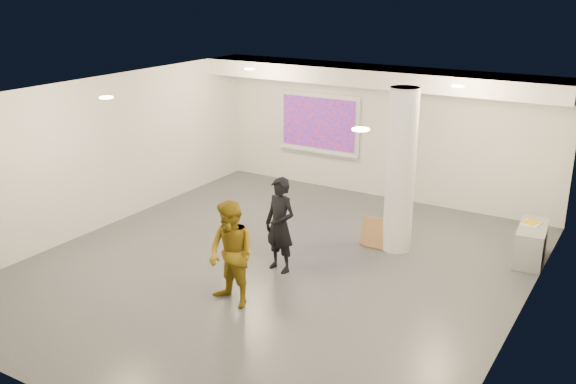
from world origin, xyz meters
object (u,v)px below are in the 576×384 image
Objects in this scene: credenza at (531,243)px; projection_screen at (319,124)px; column at (401,171)px; woman at (280,225)px; man at (231,254)px.

projection_screen is at bearing 154.82° from credenza.
credenza is (5.32, -1.92, -1.20)m from projection_screen.
column reaches higher than projection_screen.
woman is (-3.59, -2.61, 0.50)m from credenza.
credenza is at bearing 46.86° from woman.
column reaches higher than credenza.
man is at bearing -112.16° from column.
woman is at bearing -69.08° from projection_screen.
credenza is at bearing -19.84° from projection_screen.
projection_screen is at bearing 139.44° from column.
projection_screen is 4.90m from woman.
column is 2.68× the size of credenza.
credenza is (2.22, 0.73, -1.17)m from column.
column reaches higher than woman.
woman is 0.99× the size of man.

